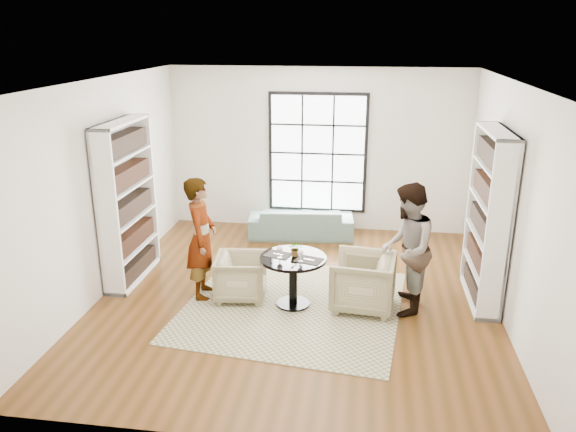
% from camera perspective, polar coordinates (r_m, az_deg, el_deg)
% --- Properties ---
extents(ground, '(6.00, 6.00, 0.00)m').
position_cam_1_polar(ground, '(8.10, 0.90, -8.15)').
color(ground, brown).
extents(room_shell, '(6.00, 6.01, 6.00)m').
position_cam_1_polar(room_shell, '(8.13, 1.43, 1.52)').
color(room_shell, silver).
rests_on(room_shell, ground).
extents(rug, '(3.19, 3.19, 0.01)m').
position_cam_1_polar(rug, '(7.84, 0.52, -9.04)').
color(rug, tan).
rests_on(rug, ground).
extents(pedestal_table, '(0.90, 0.90, 0.72)m').
position_cam_1_polar(pedestal_table, '(7.63, 0.53, -5.55)').
color(pedestal_table, black).
rests_on(pedestal_table, ground).
extents(sofa, '(1.95, 0.93, 0.55)m').
position_cam_1_polar(sofa, '(10.26, 1.33, -0.59)').
color(sofa, slate).
rests_on(sofa, ground).
extents(armchair_left, '(0.77, 0.75, 0.64)m').
position_cam_1_polar(armchair_left, '(7.95, -4.79, -6.18)').
color(armchair_left, tan).
rests_on(armchair_left, ground).
extents(armchair_right, '(0.92, 0.89, 0.76)m').
position_cam_1_polar(armchair_right, '(7.70, 7.60, -6.66)').
color(armchair_right, tan).
rests_on(armchair_right, ground).
extents(person_left, '(0.48, 0.67, 1.74)m').
position_cam_1_polar(person_left, '(7.88, -8.80, -2.26)').
color(person_left, gray).
rests_on(person_left, ground).
extents(person_right, '(0.77, 0.93, 1.77)m').
position_cam_1_polar(person_right, '(7.52, 11.96, -3.33)').
color(person_right, gray).
rests_on(person_right, ground).
extents(placemat_left, '(0.40, 0.35, 0.01)m').
position_cam_1_polar(placemat_left, '(7.62, -0.99, -3.94)').
color(placemat_left, '#292623').
rests_on(placemat_left, pedestal_table).
extents(placemat_right, '(0.40, 0.35, 0.01)m').
position_cam_1_polar(placemat_right, '(7.45, 2.15, -4.49)').
color(placemat_right, '#292623').
rests_on(placemat_right, pedestal_table).
extents(cutlery_left, '(0.20, 0.25, 0.01)m').
position_cam_1_polar(cutlery_left, '(7.61, -0.99, -3.89)').
color(cutlery_left, silver).
rests_on(cutlery_left, placemat_left).
extents(cutlery_right, '(0.20, 0.25, 0.01)m').
position_cam_1_polar(cutlery_right, '(7.45, 2.15, -4.44)').
color(cutlery_right, silver).
rests_on(cutlery_right, placemat_right).
extents(wine_glass_left, '(0.08, 0.08, 0.18)m').
position_cam_1_polar(wine_glass_left, '(7.47, -0.85, -3.37)').
color(wine_glass_left, silver).
rests_on(wine_glass_left, pedestal_table).
extents(wine_glass_right, '(0.08, 0.08, 0.18)m').
position_cam_1_polar(wine_glass_right, '(7.35, 1.27, -3.75)').
color(wine_glass_right, silver).
rests_on(wine_glass_right, pedestal_table).
extents(flower_centerpiece, '(0.23, 0.21, 0.21)m').
position_cam_1_polar(flower_centerpiece, '(7.55, 0.81, -3.30)').
color(flower_centerpiece, gray).
rests_on(flower_centerpiece, pedestal_table).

